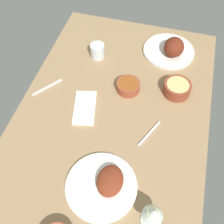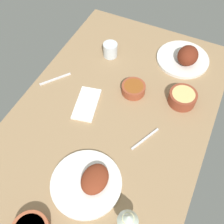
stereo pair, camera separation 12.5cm
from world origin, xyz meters
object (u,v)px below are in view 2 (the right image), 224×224
(bowl_soup, at_px, (133,89))
(wine_glass, at_px, (128,219))
(plate_far_side, at_px, (185,57))
(spoon_loose, at_px, (55,79))
(fork_loose, at_px, (145,139))
(folded_napkin, at_px, (86,104))
(water_tumbler, at_px, (110,50))
(bowl_pasta, at_px, (183,97))
(plate_near_viewer, at_px, (89,182))

(bowl_soup, distance_m, wine_glass, 0.64)
(plate_far_side, relative_size, spoon_loose, 1.68)
(fork_loose, bearing_deg, folded_napkin, -74.30)
(water_tumbler, distance_m, fork_loose, 0.56)
(bowl_soup, relative_size, fork_loose, 0.73)
(bowl_soup, distance_m, bowl_pasta, 0.24)
(bowl_pasta, bearing_deg, spoon_loose, 102.56)
(folded_napkin, bearing_deg, plate_near_viewer, -149.82)
(plate_far_side, height_order, spoon_loose, plate_far_side)
(folded_napkin, bearing_deg, water_tumbler, 6.79)
(bowl_pasta, distance_m, folded_napkin, 0.46)
(plate_far_side, bearing_deg, plate_near_viewer, 169.93)
(plate_near_viewer, relative_size, bowl_pasta, 2.15)
(bowl_soup, xyz_separation_m, bowl_pasta, (0.04, -0.24, 0.01))
(bowl_soup, relative_size, wine_glass, 0.84)
(plate_near_viewer, relative_size, plate_far_side, 1.01)
(plate_far_side, relative_size, folded_napkin, 1.45)
(plate_far_side, bearing_deg, bowl_soup, 151.44)
(water_tumbler, bearing_deg, bowl_soup, -131.04)
(plate_near_viewer, height_order, water_tumbler, water_tumbler)
(fork_loose, xyz_separation_m, spoon_loose, (0.13, 0.55, 0.00))
(plate_far_side, xyz_separation_m, bowl_pasta, (-0.27, -0.07, -0.00))
(plate_near_viewer, xyz_separation_m, bowl_soup, (0.51, 0.02, 0.01))
(plate_near_viewer, distance_m, fork_loose, 0.31)
(bowl_pasta, distance_m, wine_glass, 0.64)
(bowl_soup, height_order, bowl_pasta, bowl_pasta)
(water_tumbler, distance_m, spoon_loose, 0.34)
(wine_glass, relative_size, spoon_loose, 0.83)
(water_tumbler, relative_size, folded_napkin, 0.40)
(plate_far_side, relative_size, bowl_pasta, 2.13)
(plate_far_side, xyz_separation_m, bowl_soup, (-0.31, 0.17, -0.01))
(plate_near_viewer, bearing_deg, bowl_pasta, -20.93)
(bowl_pasta, distance_m, fork_loose, 0.29)
(wine_glass, bearing_deg, plate_near_viewer, 67.57)
(plate_far_side, distance_m, water_tumbler, 0.41)
(bowl_pasta, height_order, water_tumbler, water_tumbler)
(bowl_soup, bearing_deg, plate_far_side, -28.56)
(spoon_loose, bearing_deg, plate_near_viewer, 83.43)
(plate_near_viewer, height_order, spoon_loose, plate_near_viewer)
(plate_near_viewer, height_order, fork_loose, plate_near_viewer)
(fork_loose, bearing_deg, wine_glass, 36.18)
(bowl_soup, distance_m, folded_napkin, 0.25)
(plate_far_side, xyz_separation_m, wine_glass, (-0.91, -0.05, 0.07))
(plate_near_viewer, xyz_separation_m, plate_far_side, (0.82, -0.15, 0.01))
(folded_napkin, relative_size, spoon_loose, 1.16)
(wine_glass, xyz_separation_m, water_tumbler, (0.78, 0.44, -0.06))
(water_tumbler, distance_m, folded_napkin, 0.37)
(fork_loose, bearing_deg, plate_far_side, -156.50)
(bowl_pasta, relative_size, fork_loose, 0.83)
(spoon_loose, bearing_deg, bowl_pasta, 140.54)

